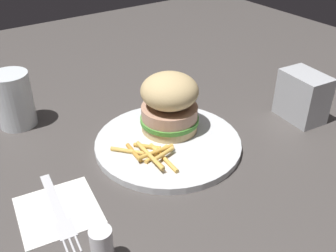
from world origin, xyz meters
TOP-DOWN VIEW (x-y plane):
  - ground_plane at (0.00, 0.00)m, footprint 1.60×1.60m
  - plate at (-0.02, -0.02)m, footprint 0.26×0.26m
  - sandwich at (0.00, 0.01)m, footprint 0.11×0.11m
  - fries_pile at (-0.08, -0.04)m, footprint 0.09×0.12m
  - napkin at (-0.24, -0.06)m, footprint 0.12×0.12m
  - fork at (-0.24, -0.07)m, footprint 0.04×0.17m
  - drink_glass at (-0.22, 0.20)m, footprint 0.07×0.07m
  - napkin_dispenser at (0.24, -0.09)m, footprint 0.07×0.10m
  - salt_shaker at (-0.23, -0.18)m, footprint 0.03×0.03m

SIDE VIEW (x-z plane):
  - ground_plane at x=0.00m, z-range 0.00..0.00m
  - napkin at x=-0.24m, z-range 0.00..0.00m
  - fork at x=-0.24m, z-range 0.00..0.01m
  - plate at x=-0.02m, z-range 0.00..0.01m
  - fries_pile at x=-0.08m, z-range 0.01..0.02m
  - salt_shaker at x=-0.23m, z-range 0.00..0.06m
  - drink_glass at x=-0.22m, z-range -0.01..0.10m
  - napkin_dispenser at x=0.24m, z-range 0.00..0.09m
  - sandwich at x=0.00m, z-range 0.01..0.12m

